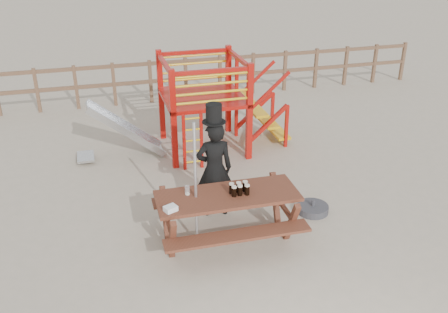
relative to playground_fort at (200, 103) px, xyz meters
The scene contains 10 objects.
ground 3.74m from the playground_fort, 91.99° to the right, with size 60.00×60.00×0.00m, color tan.
back_fence 3.44m from the playground_fort, 92.08° to the left, with size 15.09×0.09×1.20m.
playground_fort is the anchor object (origin of this frame).
picnic_table 3.65m from the playground_fort, 96.34° to the right, with size 2.23×1.56×0.86m.
man_with_hat 2.76m from the playground_fort, 98.04° to the right, with size 0.66×0.46×2.04m.
metal_pole 3.64m from the playground_fort, 104.09° to the right, with size 0.05×0.05×2.08m, color #B2B2B7.
parasol_base 3.57m from the playground_fort, 67.80° to the right, with size 0.56×0.56×0.24m.
paper_bag 4.06m from the playground_fort, 109.14° to the right, with size 0.18×0.14×0.08m, color white.
stout_pints 3.63m from the playground_fort, 93.42° to the right, with size 0.30×0.20×0.17m.
empty_glasses 3.58m from the playground_fort, 106.22° to the right, with size 0.08×0.08×0.15m.
Camera 1 is at (-2.12, -6.44, 4.73)m, focal length 40.00 mm.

